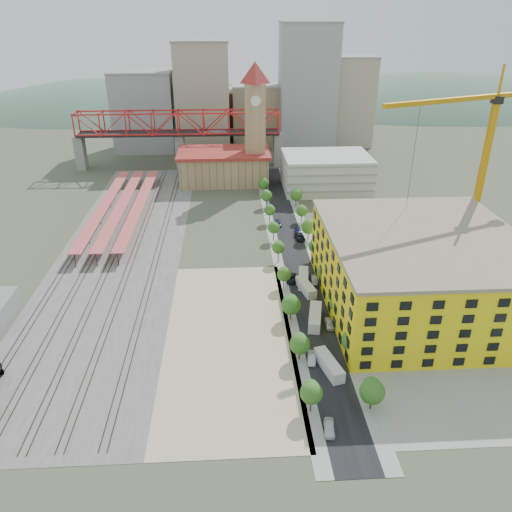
{
  "coord_description": "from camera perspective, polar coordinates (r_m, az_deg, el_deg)",
  "views": [
    {
      "loc": [
        -3.24,
        -122.96,
        65.18
      ],
      "look_at": [
        3.17,
        -10.99,
        10.0
      ],
      "focal_mm": 35.0,
      "sensor_mm": 36.0,
      "label": 1
    }
  ],
  "objects": [
    {
      "name": "sidewalk_west",
      "position": [
        153.2,
        2.18,
        1.0
      ],
      "size": [
        3.0,
        170.0,
        0.04
      ],
      "primitive_type": "cube",
      "color": "gray",
      "rests_on": "ground"
    },
    {
      "name": "tower_crane",
      "position": [
        148.67,
        24.12,
        11.42
      ],
      "size": [
        46.84,
        20.55,
        53.27
      ],
      "color": "orange",
      "rests_on": "ground"
    },
    {
      "name": "site_trailer_d",
      "position": [
        133.36,
        5.43,
        -2.55
      ],
      "size": [
        3.89,
        9.76,
        2.6
      ],
      "primitive_type": "cube",
      "rotation": [
        0.0,
        0.0,
        -0.15
      ],
      "color": "silver",
      "rests_on": "ground"
    },
    {
      "name": "rail_tracks",
      "position": [
        158.6,
        -15.56,
        0.97
      ],
      "size": [
        26.56,
        160.0,
        0.18
      ],
      "color": "#382B23",
      "rests_on": "ground"
    },
    {
      "name": "distant_hills",
      "position": [
        412.26,
        3.71,
        5.59
      ],
      "size": [
        647.0,
        264.0,
        227.0
      ],
      "color": "#4C6B59",
      "rests_on": "ground"
    },
    {
      "name": "dirt_lot",
      "position": [
        112.3,
        -3.1,
        -9.31
      ],
      "size": [
        28.0,
        67.0,
        0.06
      ],
      "primitive_type": "cube",
      "color": "tan",
      "rests_on": "ground"
    },
    {
      "name": "sidewalk_east",
      "position": [
        154.57,
        6.24,
        1.1
      ],
      "size": [
        3.0,
        170.0,
        0.04
      ],
      "primitive_type": "cube",
      "color": "gray",
      "rests_on": "ground"
    },
    {
      "name": "construction_pad",
      "position": [
        131.05,
        18.9,
        -5.19
      ],
      "size": [
        50.0,
        90.0,
        0.06
      ],
      "primitive_type": "cube",
      "color": "gray",
      "rests_on": "ground"
    },
    {
      "name": "site_trailer_c",
      "position": [
        129.38,
        5.72,
        -3.57
      ],
      "size": [
        4.42,
        9.3,
        2.46
      ],
      "primitive_type": "cube",
      "rotation": [
        0.0,
        0.0,
        0.24
      ],
      "color": "silver",
      "rests_on": "ground"
    },
    {
      "name": "site_trailer_a",
      "position": [
        103.55,
        8.34,
        -12.23
      ],
      "size": [
        4.89,
        9.81,
        2.6
      ],
      "primitive_type": "cube",
      "rotation": [
        0.0,
        0.0,
        0.26
      ],
      "color": "silver",
      "rests_on": "ground"
    },
    {
      "name": "station_hall",
      "position": [
        213.16,
        -3.68,
        10.21
      ],
      "size": [
        38.0,
        24.0,
        13.1
      ],
      "color": "tan",
      "rests_on": "ground"
    },
    {
      "name": "site_trailer_b",
      "position": [
        117.29,
        6.75,
        -6.95
      ],
      "size": [
        4.71,
        10.56,
        2.8
      ],
      "primitive_type": "cube",
      "rotation": [
        0.0,
        0.0,
        -0.2
      ],
      "color": "silver",
      "rests_on": "ground"
    },
    {
      "name": "car_4",
      "position": [
        116.47,
        8.37,
        -7.69
      ],
      "size": [
        1.93,
        4.63,
        1.57
      ],
      "primitive_type": "imported",
      "rotation": [
        0.0,
        0.0,
        -0.02
      ],
      "color": "silver",
      "rests_on": "ground"
    },
    {
      "name": "ground",
      "position": [
        139.21,
        -1.56,
        -1.73
      ],
      "size": [
        400.0,
        400.0,
        0.0
      ],
      "primitive_type": "plane",
      "color": "#474C38",
      "rests_on": "ground"
    },
    {
      "name": "truss_bridge",
      "position": [
        233.64,
        -8.84,
        14.47
      ],
      "size": [
        94.0,
        9.6,
        25.6
      ],
      "color": "gray",
      "rests_on": "ground"
    },
    {
      "name": "platform_canopies",
      "position": [
        182.71,
        -15.08,
        5.71
      ],
      "size": [
        16.0,
        80.0,
        4.12
      ],
      "color": "#D45155",
      "rests_on": "ground"
    },
    {
      "name": "clock_tower",
      "position": [
        206.52,
        -0.11,
        16.02
      ],
      "size": [
        12.0,
        12.0,
        52.0
      ],
      "color": "tan",
      "rests_on": "ground"
    },
    {
      "name": "car_3",
      "position": [
        168.66,
        2.5,
        3.7
      ],
      "size": [
        2.09,
        4.94,
        1.42
      ],
      "primitive_type": "imported",
      "rotation": [
        0.0,
        0.0,
        0.02
      ],
      "color": "navy",
      "rests_on": "ground"
    },
    {
      "name": "car_2",
      "position": [
        134.19,
        4.08,
        -2.57
      ],
      "size": [
        3.36,
        5.73,
        1.5
      ],
      "primitive_type": "imported",
      "rotation": [
        0.0,
        0.0,
        -0.17
      ],
      "color": "black",
      "rests_on": "ground"
    },
    {
      "name": "car_1",
      "position": [
        105.73,
        6.38,
        -11.53
      ],
      "size": [
        2.39,
        4.89,
        1.54
      ],
      "primitive_type": "imported",
      "rotation": [
        0.0,
        0.0,
        -0.17
      ],
      "color": "#AEAEB4",
      "rests_on": "ground"
    },
    {
      "name": "car_6",
      "position": [
        158.86,
        5.06,
        2.18
      ],
      "size": [
        3.04,
        5.89,
        1.59
      ],
      "primitive_type": "imported",
      "rotation": [
        0.0,
        0.0,
        0.07
      ],
      "color": "black",
      "rests_on": "ground"
    },
    {
      "name": "construction_building",
      "position": [
        125.54,
        18.24,
        -1.61
      ],
      "size": [
        44.6,
        50.6,
        18.8
      ],
      "color": "yellow",
      "rests_on": "ground"
    },
    {
      "name": "parking_garage",
      "position": [
        205.33,
        7.99,
        9.48
      ],
      "size": [
        34.0,
        26.0,
        14.0
      ],
      "primitive_type": "cube",
      "color": "silver",
      "rests_on": "ground"
    },
    {
      "name": "skyline",
      "position": [
        268.85,
        -1.0,
        17.12
      ],
      "size": [
        133.0,
        46.0,
        60.0
      ],
      "color": "#9EA0A3",
      "rests_on": "ground"
    },
    {
      "name": "car_7",
      "position": [
        163.71,
        4.8,
        2.91
      ],
      "size": [
        2.67,
        5.17,
        1.43
      ],
      "primitive_type": "imported",
      "rotation": [
        0.0,
        0.0,
        -0.14
      ],
      "color": "#1A1E4D",
      "rests_on": "ground"
    },
    {
      "name": "street_asphalt",
      "position": [
        153.78,
        4.22,
        1.06
      ],
      "size": [
        12.0,
        170.0,
        0.06
      ],
      "primitive_type": "cube",
      "color": "black",
      "rests_on": "ground"
    },
    {
      "name": "car_0",
      "position": [
        91.52,
        8.38,
        -18.89
      ],
      "size": [
        2.45,
        4.77,
        1.55
      ],
      "primitive_type": "imported",
      "rotation": [
        0.0,
        0.0,
        -0.14
      ],
      "color": "silver",
      "rests_on": "ground"
    },
    {
      "name": "car_5",
      "position": [
        133.95,
        6.7,
        -2.72
      ],
      "size": [
        2.28,
        5.05,
        1.61
      ],
      "primitive_type": "imported",
      "rotation": [
        0.0,
        0.0,
        -0.12
      ],
      "color": "gray",
      "rests_on": "ground"
    },
    {
      "name": "ballast_strip",
      "position": [
        158.27,
        -14.92,
        0.95
      ],
      "size": [
        36.0,
        165.0,
        0.06
      ],
      "primitive_type": "cube",
      "color": "#605E59",
      "rests_on": "ground"
    },
    {
      "name": "street_trees",
      "position": [
        144.89,
        4.71,
        -0.63
      ],
      "size": [
        15.4,
        124.4,
        8.0
      ],
      "color": "#33611D",
      "rests_on": "ground"
    }
  ]
}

